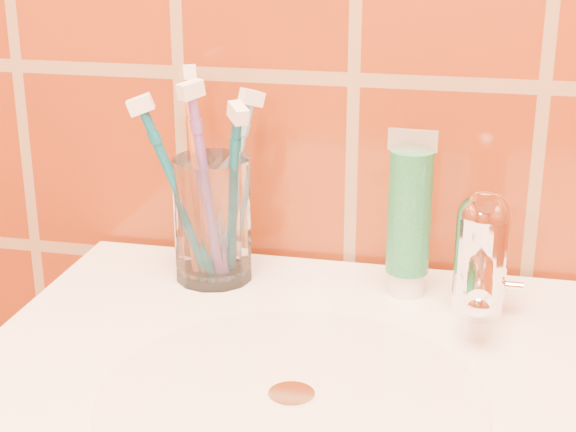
# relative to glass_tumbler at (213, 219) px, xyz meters

# --- Properties ---
(glass_tumbler) EXTENTS (0.08, 0.08, 0.13)m
(glass_tumbler) POSITION_rel_glass_tumbler_xyz_m (0.00, 0.00, 0.00)
(glass_tumbler) COLOR white
(glass_tumbler) RESTS_ON pedestal_sink
(toothpaste_tube) EXTENTS (0.05, 0.04, 0.16)m
(toothpaste_tube) POSITION_rel_glass_tumbler_xyz_m (0.19, 0.00, 0.01)
(toothpaste_tube) COLOR white
(toothpaste_tube) RESTS_ON pedestal_sink
(faucet) EXTENTS (0.05, 0.11, 0.12)m
(faucet) POSITION_rel_glass_tumbler_xyz_m (0.26, -0.03, 0.00)
(faucet) COLOR white
(faucet) RESTS_ON pedestal_sink
(toothbrush_0) EXTENTS (0.13, 0.11, 0.20)m
(toothbrush_0) POSITION_rel_glass_tumbler_xyz_m (-0.03, -0.02, 0.03)
(toothbrush_0) COLOR #0D596E
(toothbrush_0) RESTS_ON glass_tumbler
(toothbrush_1) EXTENTS (0.11, 0.12, 0.20)m
(toothbrush_1) POSITION_rel_glass_tumbler_xyz_m (0.02, -0.01, 0.03)
(toothbrush_1) COLOR #0C5267
(toothbrush_1) RESTS_ON glass_tumbler
(toothbrush_2) EXTENTS (0.10, 0.12, 0.22)m
(toothbrush_2) POSITION_rel_glass_tumbler_xyz_m (-0.02, 0.02, 0.04)
(toothbrush_2) COLOR #CE5B24
(toothbrush_2) RESTS_ON glass_tumbler
(toothbrush_3) EXTENTS (0.08, 0.09, 0.22)m
(toothbrush_3) POSITION_rel_glass_tumbler_xyz_m (0.00, -0.02, 0.04)
(toothbrush_3) COLOR #724594
(toothbrush_3) RESTS_ON glass_tumbler
(toothbrush_4) EXTENTS (0.12, 0.12, 0.20)m
(toothbrush_4) POSITION_rel_glass_tumbler_xyz_m (0.01, 0.03, 0.03)
(toothbrush_4) COLOR #6F9FC6
(toothbrush_4) RESTS_ON glass_tumbler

